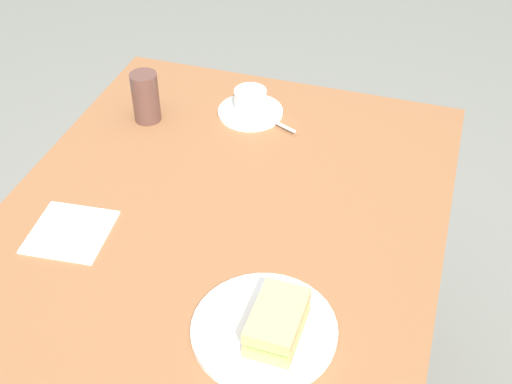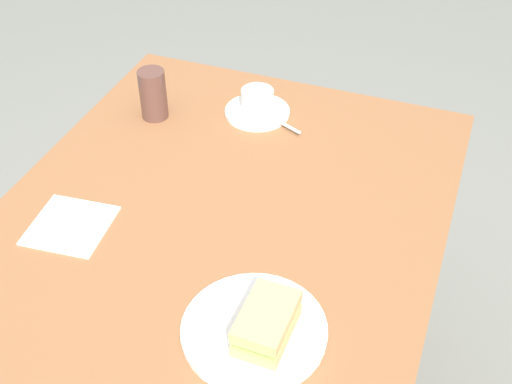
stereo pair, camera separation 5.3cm
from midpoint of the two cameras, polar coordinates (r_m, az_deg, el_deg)
dining_table at (r=1.44m, az=-3.67°, el=-4.02°), size 1.03×0.88×0.73m
sandwich_plate at (r=1.15m, az=-0.65°, el=-11.62°), size 0.25×0.25×0.01m
sandwich_front at (r=1.11m, az=0.43°, el=-10.98°), size 0.13×0.08×0.06m
coffee_saucer at (r=1.64m, az=-1.40°, el=6.77°), size 0.16×0.16×0.01m
coffee_cup at (r=1.62m, az=-1.44°, el=7.82°), size 0.09×0.08×0.06m
spoon at (r=1.60m, az=0.54°, el=6.03°), size 0.05×0.09×0.01m
napkin at (r=1.37m, az=-16.50°, el=-3.27°), size 0.16×0.16×0.00m
drinking_glass at (r=1.62m, az=-10.25°, el=7.89°), size 0.06×0.06×0.12m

